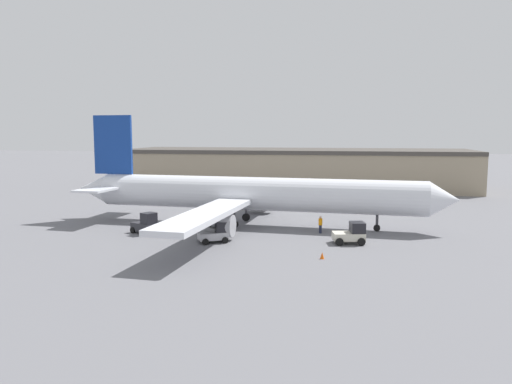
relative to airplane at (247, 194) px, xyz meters
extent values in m
plane|color=slate|center=(1.08, -0.07, -3.51)|extent=(400.00, 400.00, 0.00)
cube|color=gray|center=(1.36, 39.79, -0.26)|extent=(63.34, 17.29, 6.49)
cube|color=#47423D|center=(1.36, 39.79, 3.33)|extent=(63.34, 17.64, 0.70)
cylinder|color=silver|center=(1.08, -0.07, 0.07)|extent=(36.67, 6.14, 3.67)
cone|color=silver|center=(20.76, -1.41, 0.07)|extent=(3.17, 3.79, 3.60)
cone|color=silver|center=(-19.14, 1.30, 0.07)|extent=(4.27, 3.75, 3.49)
cube|color=silver|center=(0.02, 11.15, -0.57)|extent=(4.80, 18.78, 0.50)
cube|color=silver|center=(-1.49, -11.05, -0.57)|extent=(4.80, 18.78, 0.50)
cylinder|color=#ADADB2|center=(-0.17, 8.37, -2.06)|extent=(3.60, 2.40, 2.17)
cylinder|color=#ADADB2|center=(-1.31, -8.27, -2.06)|extent=(3.60, 2.40, 2.17)
cube|color=navy|center=(-16.39, 1.12, 5.37)|extent=(4.86, 0.69, 6.93)
cube|color=silver|center=(-16.12, 5.15, 0.44)|extent=(3.60, 4.62, 0.24)
cube|color=silver|center=(-16.67, -2.91, 0.44)|extent=(3.60, 4.62, 0.24)
cylinder|color=#38383D|center=(14.19, -0.97, -2.64)|extent=(0.28, 0.28, 1.74)
cylinder|color=black|center=(14.19, -0.97, -3.16)|extent=(0.72, 0.40, 0.70)
cylinder|color=#38383D|center=(-0.90, -2.33, -2.64)|extent=(0.28, 0.28, 1.74)
cylinder|color=black|center=(-0.90, -2.33, -3.06)|extent=(0.92, 0.41, 0.90)
cylinder|color=#38383D|center=(-0.58, 2.43, -2.64)|extent=(0.28, 0.28, 1.74)
cylinder|color=black|center=(-0.58, 2.43, -3.06)|extent=(0.92, 0.41, 0.90)
cylinder|color=#1E2338|center=(8.41, -3.12, -3.08)|extent=(0.29, 0.29, 0.86)
cylinder|color=orange|center=(8.41, -3.12, -2.31)|extent=(0.39, 0.39, 0.68)
sphere|color=tan|center=(8.41, -3.12, -1.85)|extent=(0.25, 0.25, 0.25)
cube|color=beige|center=(11.27, -7.48, -2.80)|extent=(3.19, 2.35, 0.69)
cube|color=black|center=(12.06, -7.32, -1.96)|extent=(1.57, 1.85, 0.98)
cylinder|color=black|center=(12.44, -8.16, -3.14)|extent=(0.77, 0.42, 0.73)
cylinder|color=black|center=(12.08, -6.40, -3.14)|extent=(0.77, 0.42, 0.73)
cylinder|color=black|center=(10.47, -8.57, -3.14)|extent=(0.77, 0.42, 0.73)
cylinder|color=black|center=(10.10, -6.80, -3.14)|extent=(0.77, 0.42, 0.73)
cube|color=#B2B2B7|center=(-1.30, -9.38, -2.87)|extent=(3.07, 2.66, 0.68)
cube|color=black|center=(-0.65, -8.98, -2.04)|extent=(1.70, 1.74, 0.98)
cube|color=#333333|center=(-1.71, -9.64, -1.92)|extent=(1.98, 1.76, 0.67)
cylinder|color=black|center=(-0.11, -9.51, -3.21)|extent=(0.66, 0.55, 0.60)
cylinder|color=black|center=(-0.87, -8.26, -3.21)|extent=(0.66, 0.55, 0.60)
cylinder|color=black|center=(-1.73, -10.50, -3.21)|extent=(0.66, 0.55, 0.60)
cylinder|color=black|center=(-2.49, -9.26, -3.21)|extent=(0.66, 0.55, 0.60)
cube|color=#2D2D33|center=(-9.45, -6.44, -2.81)|extent=(3.07, 2.57, 0.78)
cube|color=black|center=(-8.78, -6.79, -1.86)|extent=(1.67, 1.73, 1.12)
cylinder|color=black|center=(-8.97, -7.53, -3.20)|extent=(0.67, 0.54, 0.61)
cylinder|color=black|center=(-8.27, -6.23, -3.20)|extent=(0.67, 0.54, 0.61)
cylinder|color=black|center=(-10.63, -6.64, -3.20)|extent=(0.67, 0.54, 0.61)
cylinder|color=black|center=(-9.93, -5.34, -3.20)|extent=(0.67, 0.54, 0.61)
cone|color=#EF590F|center=(9.18, -13.63, -3.23)|extent=(0.36, 0.36, 0.55)
camera|label=1|loc=(11.22, -54.00, 6.86)|focal=35.00mm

